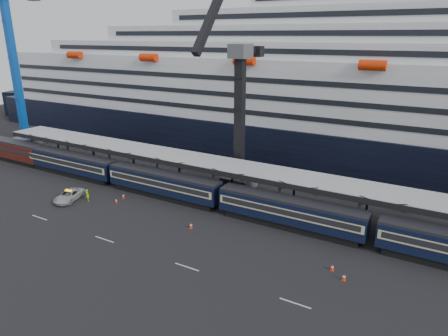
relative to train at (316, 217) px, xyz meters
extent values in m
plane|color=black|center=(4.65, -10.00, -2.20)|extent=(260.00, 260.00, 0.00)
cube|color=beige|center=(-33.35, -14.00, -2.19)|extent=(3.00, 0.15, 0.02)
cube|color=beige|center=(-21.35, -14.00, -2.19)|extent=(3.00, 0.15, 0.02)
cube|color=beige|center=(-9.35, -14.00, -2.19)|extent=(3.00, 0.15, 0.02)
cube|color=beige|center=(2.65, -14.00, -2.19)|extent=(3.00, 0.15, 0.02)
cube|color=black|center=(-43.35, 0.00, -1.75)|extent=(17.48, 2.40, 0.90)
cube|color=black|center=(-43.35, 0.00, 0.05)|extent=(19.00, 2.80, 2.70)
cube|color=#C6BE8C|center=(-43.35, 0.00, 0.35)|extent=(18.62, 2.92, 1.05)
cube|color=black|center=(-43.35, 0.00, 0.40)|extent=(17.86, 2.98, 0.70)
cube|color=black|center=(-43.35, 0.00, 1.55)|extent=(19.00, 2.50, 0.35)
cube|color=black|center=(-23.35, 0.00, -1.75)|extent=(17.48, 2.40, 0.90)
cube|color=black|center=(-23.35, 0.00, 0.05)|extent=(19.00, 2.80, 2.70)
cube|color=#C6BE8C|center=(-23.35, 0.00, 0.35)|extent=(18.62, 2.92, 1.05)
cube|color=black|center=(-23.35, 0.00, 0.40)|extent=(17.86, 2.98, 0.70)
cube|color=black|center=(-23.35, 0.00, 1.55)|extent=(19.00, 2.50, 0.35)
cube|color=black|center=(-3.35, 0.00, -1.75)|extent=(17.48, 2.40, 0.90)
cube|color=black|center=(-3.35, 0.00, 0.05)|extent=(19.00, 2.80, 2.70)
cube|color=#C6BE8C|center=(-3.35, 0.00, 0.35)|extent=(18.62, 2.92, 1.05)
cube|color=black|center=(-3.35, 0.00, 0.40)|extent=(17.86, 2.98, 0.70)
cube|color=black|center=(-3.35, 0.00, 1.55)|extent=(19.00, 2.50, 0.35)
cube|color=black|center=(-59.35, 0.00, -1.75)|extent=(14.00, 2.50, 0.90)
cube|color=#380F0C|center=(-59.35, 0.00, 0.10)|extent=(15.00, 2.90, 2.90)
cube|color=black|center=(-59.35, 0.00, 1.70)|extent=(15.00, 2.60, 0.30)
cube|color=black|center=(-59.35, 0.00, 0.50)|extent=(15.10, 3.00, 0.60)
cube|color=#94969C|center=(4.65, 4.00, 3.20)|extent=(130.00, 6.00, 0.25)
cube|color=black|center=(4.65, 1.00, 2.90)|extent=(130.00, 0.25, 0.70)
cube|color=black|center=(4.65, 7.00, 2.90)|extent=(130.00, 0.25, 0.70)
cube|color=black|center=(-55.35, 1.20, 0.50)|extent=(0.25, 0.25, 5.40)
cube|color=black|center=(-55.35, 6.80, 0.50)|extent=(0.25, 0.25, 5.40)
cube|color=black|center=(-45.35, 1.20, 0.50)|extent=(0.25, 0.25, 5.40)
cube|color=black|center=(-45.35, 6.80, 0.50)|extent=(0.25, 0.25, 5.40)
cube|color=black|center=(-35.35, 1.20, 0.50)|extent=(0.25, 0.25, 5.40)
cube|color=black|center=(-35.35, 6.80, 0.50)|extent=(0.25, 0.25, 5.40)
cube|color=black|center=(-25.35, 1.20, 0.50)|extent=(0.25, 0.25, 5.40)
cube|color=black|center=(-25.35, 6.80, 0.50)|extent=(0.25, 0.25, 5.40)
cube|color=black|center=(-15.35, 1.20, 0.50)|extent=(0.25, 0.25, 5.40)
cube|color=black|center=(-15.35, 6.80, 0.50)|extent=(0.25, 0.25, 5.40)
cube|color=black|center=(-5.35, 1.20, 0.50)|extent=(0.25, 0.25, 5.40)
cube|color=black|center=(-5.35, 6.80, 0.50)|extent=(0.25, 0.25, 5.40)
cube|color=black|center=(4.65, 1.20, 0.50)|extent=(0.25, 0.25, 5.40)
cube|color=black|center=(4.65, 6.80, 0.50)|extent=(0.25, 0.25, 5.40)
cube|color=black|center=(4.65, 36.00, 1.30)|extent=(200.00, 28.00, 7.00)
cube|color=black|center=(-101.35, 36.00, 1.30)|extent=(16.17, 18.35, 7.00)
cube|color=silver|center=(4.65, 36.00, 10.80)|extent=(190.00, 26.88, 12.00)
cube|color=silver|center=(4.65, 36.00, 18.30)|extent=(160.00, 24.64, 3.00)
cube|color=black|center=(4.65, 23.63, 18.30)|extent=(153.60, 0.12, 0.90)
cube|color=silver|center=(4.65, 36.00, 21.30)|extent=(124.00, 21.84, 3.00)
cube|color=black|center=(4.65, 25.03, 21.30)|extent=(119.04, 0.12, 0.90)
cube|color=silver|center=(4.65, 36.00, 24.30)|extent=(90.00, 19.04, 3.00)
cube|color=black|center=(4.65, 26.43, 24.30)|extent=(86.40, 0.12, 0.90)
cylinder|color=red|center=(-65.35, 21.96, 16.60)|extent=(4.00, 1.60, 1.60)
cylinder|color=red|center=(-43.35, 21.96, 16.60)|extent=(4.00, 1.60, 1.60)
cylinder|color=red|center=(-21.35, 21.96, 16.60)|extent=(4.00, 1.60, 1.60)
cylinder|color=red|center=(0.65, 21.96, 16.60)|extent=(4.00, 1.60, 1.60)
cube|color=#46484D|center=(-67.35, 8.00, -1.20)|extent=(4.50, 4.50, 2.00)
cube|color=#0B47AC|center=(-67.35, 8.00, 13.80)|extent=(1.30, 1.30, 28.00)
cube|color=#46484D|center=(-15.35, 9.00, -1.20)|extent=(4.50, 4.50, 2.00)
cube|color=black|center=(-15.35, 9.00, 8.80)|extent=(1.30, 1.30, 18.00)
cube|color=#46484D|center=(-15.35, 9.00, 18.80)|extent=(2.60, 3.20, 2.00)
cube|color=black|center=(-15.35, 11.52, 18.80)|extent=(0.90, 5.04, 0.90)
cube|color=black|center=(-15.35, 14.04, 18.60)|extent=(2.20, 1.60, 1.60)
imported|color=#A5A8AC|center=(-34.66, -7.96, -1.46)|extent=(3.93, 5.84, 1.49)
imported|color=#A1DE0B|center=(-32.15, -6.74, -1.31)|extent=(0.73, 0.55, 1.79)
cube|color=red|center=(-28.33, -3.38, -2.18)|extent=(0.38, 0.38, 0.04)
cone|color=red|center=(-28.33, -3.38, -1.80)|extent=(0.32, 0.32, 0.72)
cylinder|color=white|center=(-28.33, -3.38, -1.80)|extent=(0.27, 0.27, 0.12)
cube|color=red|center=(-28.06, -5.14, -2.18)|extent=(0.34, 0.34, 0.04)
cone|color=red|center=(-28.06, -5.14, -1.84)|extent=(0.29, 0.29, 0.65)
cylinder|color=white|center=(-28.06, -5.14, -1.84)|extent=(0.24, 0.24, 0.11)
cube|color=red|center=(-14.00, -6.45, -2.18)|extent=(0.42, 0.42, 0.04)
cone|color=red|center=(-14.00, -6.45, -1.76)|extent=(0.35, 0.35, 0.80)
cylinder|color=white|center=(-14.00, -6.45, -1.76)|extent=(0.30, 0.30, 0.13)
cube|color=red|center=(4.09, -7.01, -2.18)|extent=(0.38, 0.38, 0.04)
cone|color=red|center=(4.09, -7.01, -1.80)|extent=(0.32, 0.32, 0.73)
cylinder|color=white|center=(4.09, -7.01, -1.80)|extent=(0.27, 0.27, 0.12)
cube|color=red|center=(5.58, -8.17, -2.18)|extent=(0.40, 0.40, 0.04)
cone|color=red|center=(5.58, -8.17, -1.78)|extent=(0.34, 0.34, 0.76)
cylinder|color=white|center=(5.58, -8.17, -1.78)|extent=(0.29, 0.29, 0.13)
camera|label=1|loc=(12.25, -43.69, 21.03)|focal=32.00mm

